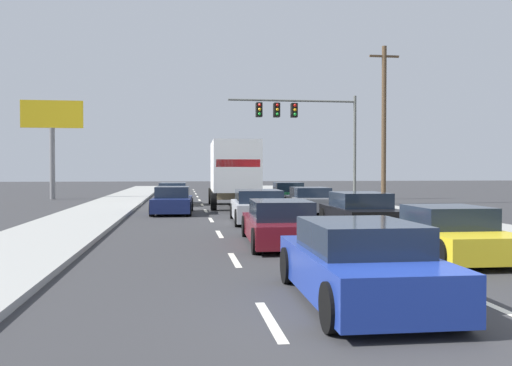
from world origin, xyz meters
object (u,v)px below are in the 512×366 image
at_px(traffic_signal_mast, 298,118).
at_px(car_green, 288,194).
at_px(car_navy, 173,201).
at_px(box_truck, 233,170).
at_px(car_gray, 310,200).
at_px(roadside_billboard, 52,128).
at_px(car_silver, 258,207).
at_px(car_black, 360,212).
at_px(car_maroon, 280,224).
at_px(car_yellow, 448,234).
at_px(car_blue, 360,264).
at_px(car_white, 173,194).
at_px(utility_pole_mid, 384,123).

bearing_deg(traffic_signal_mast, car_green, -110.26).
relative_size(car_navy, box_truck, 0.53).
height_order(car_navy, car_gray, car_navy).
bearing_deg(roadside_billboard, car_silver, -57.63).
distance_m(car_silver, traffic_signal_mast, 16.94).
bearing_deg(traffic_signal_mast, box_truck, -126.33).
distance_m(box_truck, car_black, 11.94).
bearing_deg(car_maroon, car_green, 78.20).
height_order(box_truck, roadside_billboard, roadside_billboard).
bearing_deg(car_maroon, car_yellow, -38.51).
height_order(car_gray, car_yellow, car_gray).
bearing_deg(car_blue, traffic_signal_mast, 79.70).
relative_size(car_white, box_truck, 0.57).
bearing_deg(car_white, car_green, -1.55).
bearing_deg(utility_pole_mid, car_maroon, -119.19).
xyz_separation_m(car_green, car_gray, (-0.18, -6.45, -0.03)).
distance_m(car_black, traffic_signal_mast, 19.06).
bearing_deg(car_gray, roadside_billboard, 137.55).
distance_m(car_silver, car_black, 4.26).
bearing_deg(traffic_signal_mast, car_blue, -100.30).
bearing_deg(car_gray, traffic_signal_mast, 80.91).
bearing_deg(car_navy, car_green, 44.31).
relative_size(car_yellow, roadside_billboard, 0.60).
bearing_deg(car_gray, car_blue, -101.01).
relative_size(car_blue, car_black, 0.95).
distance_m(car_blue, utility_pole_mid, 25.31).
bearing_deg(utility_pole_mid, car_yellow, -106.75).
relative_size(car_gray, car_black, 1.06).
height_order(traffic_signal_mast, roadside_billboard, traffic_signal_mast).
relative_size(box_truck, car_silver, 1.78).
distance_m(car_maroon, traffic_signal_mast, 22.90).
bearing_deg(car_black, car_white, 114.48).
height_order(car_white, utility_pole_mid, utility_pole_mid).
bearing_deg(car_silver, utility_pole_mid, 48.82).
height_order(car_white, box_truck, box_truck).
distance_m(car_silver, car_gray, 5.89).
xyz_separation_m(car_navy, car_green, (6.77, 6.61, 0.02)).
relative_size(car_silver, roadside_billboard, 0.66).
relative_size(car_navy, car_silver, 0.94).
xyz_separation_m(car_black, utility_pole_mid, (5.85, 13.16, 4.25)).
height_order(car_blue, roadside_billboard, roadside_billboard).
relative_size(car_white, car_maroon, 0.98).
distance_m(box_truck, roadside_billboard, 15.83).
xyz_separation_m(car_yellow, utility_pole_mid, (5.82, 19.32, 4.29)).
relative_size(car_silver, car_maroon, 0.97).
height_order(box_truck, car_blue, box_truck).
relative_size(car_maroon, car_black, 1.07).
height_order(car_navy, roadside_billboard, roadside_billboard).
distance_m(car_maroon, car_yellow, 4.41).
bearing_deg(car_black, car_silver, 137.45).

